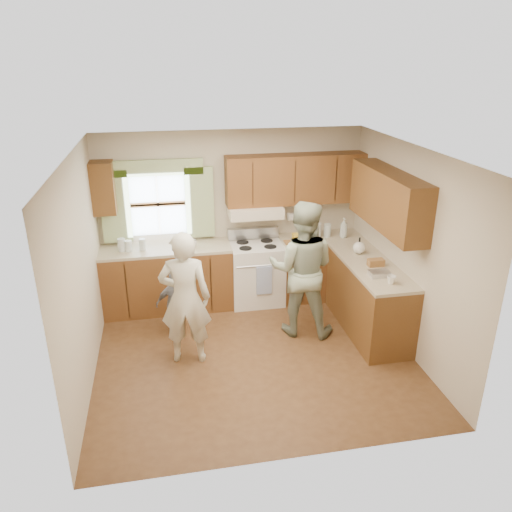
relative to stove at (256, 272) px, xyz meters
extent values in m
plane|color=#4A2D17|center=(-0.30, -1.44, -0.47)|extent=(3.80, 3.80, 0.00)
plane|color=white|center=(-0.30, -1.44, 2.03)|extent=(3.80, 3.80, 0.00)
plane|color=#C2B49C|center=(-0.30, 0.31, 0.78)|extent=(3.80, 0.00, 3.80)
plane|color=#C2B49C|center=(-0.30, -3.19, 0.78)|extent=(3.80, 0.00, 3.80)
plane|color=#C2B49C|center=(-2.20, -1.44, 0.78)|extent=(0.00, 3.50, 3.50)
plane|color=#C2B49C|center=(1.60, -1.44, 0.78)|extent=(0.00, 3.50, 3.50)
cube|color=#42260E|center=(-1.29, 0.01, -0.02)|extent=(1.82, 0.60, 0.90)
cube|color=#42260E|center=(0.99, 0.01, -0.02)|extent=(1.22, 0.60, 0.90)
cube|color=#42280F|center=(1.30, -1.11, -0.02)|extent=(0.60, 1.65, 0.90)
cube|color=#C0B190|center=(-1.29, 0.01, 0.45)|extent=(1.82, 0.60, 0.04)
cube|color=#C0B190|center=(0.99, 0.01, 0.45)|extent=(1.22, 0.60, 0.04)
cube|color=#C0B190|center=(1.30, -1.11, 0.45)|extent=(0.60, 1.65, 0.04)
cube|color=#42260E|center=(0.60, 0.15, 1.33)|extent=(2.00, 0.33, 0.70)
cube|color=#42280F|center=(-2.05, 0.15, 1.33)|extent=(0.30, 0.33, 0.70)
cube|color=#42280F|center=(1.43, -1.11, 1.33)|extent=(0.33, 1.65, 0.70)
cube|color=beige|center=(0.00, 0.08, 0.91)|extent=(0.76, 0.45, 0.15)
cube|color=silver|center=(-1.35, 0.29, 1.03)|extent=(0.90, 0.03, 0.90)
cube|color=#DCE343|center=(-1.93, 0.24, 1.03)|extent=(0.40, 0.05, 1.02)
cube|color=#DCE343|center=(-0.77, 0.24, 1.03)|extent=(0.40, 0.05, 1.02)
cube|color=#DCE343|center=(-1.35, 0.24, 1.55)|extent=(1.30, 0.05, 0.22)
cylinder|color=white|center=(0.65, 0.21, 0.75)|extent=(0.27, 0.12, 0.12)
imported|color=silver|center=(-0.92, -0.03, 0.52)|extent=(0.16, 0.16, 0.10)
imported|color=silver|center=(1.30, -0.05, 0.62)|extent=(0.12, 0.12, 0.29)
imported|color=silver|center=(0.84, -0.17, 0.50)|extent=(0.20, 0.20, 0.05)
imported|color=silver|center=(1.30, -1.68, 0.52)|extent=(0.11, 0.11, 0.10)
cylinder|color=silver|center=(-1.88, -0.01, 0.56)|extent=(0.10, 0.10, 0.18)
cylinder|color=silver|center=(-1.79, -0.03, 0.55)|extent=(0.09, 0.09, 0.15)
cube|color=olive|center=(0.50, -0.13, 0.48)|extent=(0.22, 0.17, 0.02)
cube|color=gold|center=(0.62, -0.09, 0.53)|extent=(0.20, 0.14, 0.11)
cylinder|color=silver|center=(0.89, -0.01, 0.59)|extent=(0.14, 0.14, 0.23)
cylinder|color=silver|center=(1.08, 0.03, 0.57)|extent=(0.11, 0.11, 0.19)
sphere|color=silver|center=(1.28, -0.70, 0.56)|extent=(0.17, 0.17, 0.17)
cube|color=olive|center=(1.34, -1.14, 0.52)|extent=(0.20, 0.11, 0.09)
cube|color=silver|center=(1.26, -1.44, 0.50)|extent=(0.25, 0.17, 0.06)
cylinder|color=silver|center=(-1.60, -0.02, 0.55)|extent=(0.09, 0.09, 0.16)
cube|color=silver|center=(0.00, -0.01, -0.02)|extent=(0.76, 0.64, 0.90)
cube|color=#B7B7BC|center=(0.00, 0.25, 0.52)|extent=(0.76, 0.10, 0.16)
cylinder|color=#B7B7BC|center=(0.00, -0.33, 0.23)|extent=(0.68, 0.03, 0.03)
cube|color=#4A64AD|center=(0.05, -0.35, 0.01)|extent=(0.22, 0.02, 0.42)
cylinder|color=black|center=(-0.18, 0.11, 0.44)|extent=(0.18, 0.18, 0.01)
cylinder|color=black|center=(0.18, 0.11, 0.44)|extent=(0.18, 0.18, 0.01)
cylinder|color=black|center=(-0.18, -0.14, 0.44)|extent=(0.18, 0.18, 0.01)
cylinder|color=black|center=(0.18, -0.14, 0.44)|extent=(0.18, 0.18, 0.01)
imported|color=beige|center=(-1.10, -1.37, 0.35)|extent=(0.65, 0.48, 1.64)
imported|color=#254427|center=(0.41, -0.98, 0.43)|extent=(1.06, 0.95, 1.80)
imported|color=gray|center=(-1.21, -0.72, -0.03)|extent=(0.51, 0.22, 0.87)
camera|label=1|loc=(-1.26, -6.61, 3.00)|focal=35.00mm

